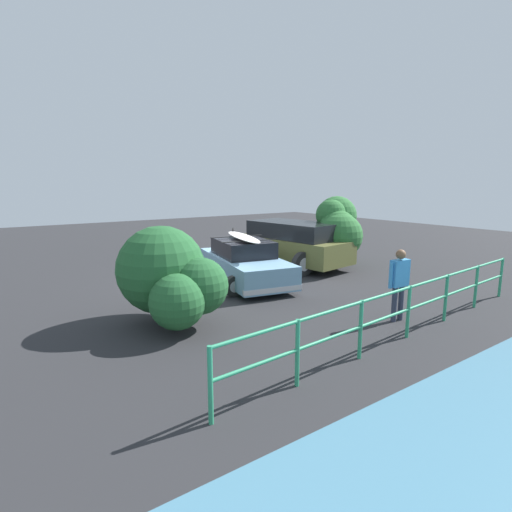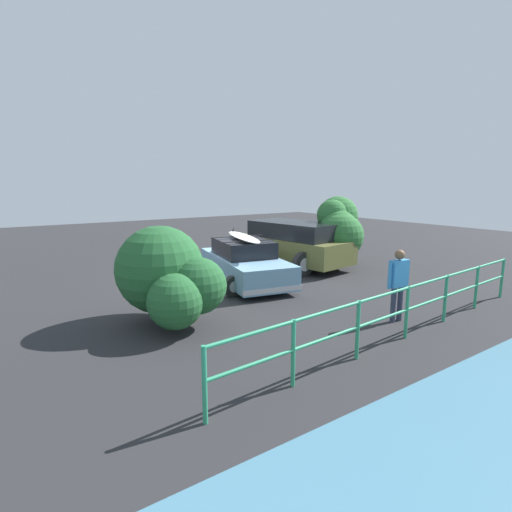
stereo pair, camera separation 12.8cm
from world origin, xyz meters
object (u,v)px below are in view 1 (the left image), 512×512
Objects in this scene: sedan_car at (245,263)px; bush_near_right at (335,230)px; person_bystander at (399,278)px; suv_car at (293,243)px; bush_near_left at (170,276)px.

bush_near_right reaches higher than sedan_car.
person_bystander is 6.19m from bush_near_right.
sedan_car is at bearing 3.24° from bush_near_right.
suv_car is 2.80× the size of person_bystander.
suv_car is 1.75× the size of bush_near_left.
bush_near_right is (-7.64, -2.44, 0.26)m from bush_near_left.
person_bystander is (1.96, 6.01, 0.11)m from suv_car.
suv_car is at bearing -160.02° from sedan_car.
suv_car is 1.77× the size of bush_near_right.
suv_car reaches higher than sedan_car.
bush_near_right reaches higher than suv_car.
suv_car is 7.07m from bush_near_left.
bush_near_left is at bearing 32.83° from sedan_car.
suv_car is 6.32m from person_bystander.
bush_near_right is at bearing -122.56° from person_bystander.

